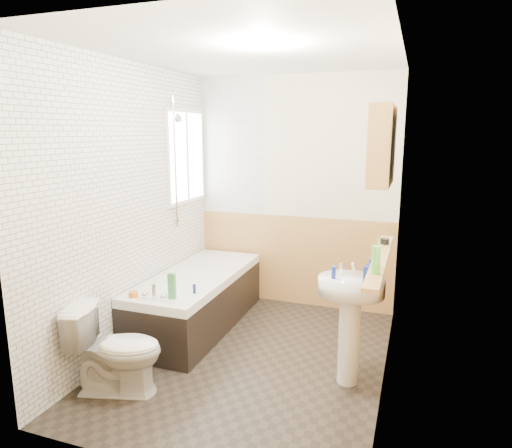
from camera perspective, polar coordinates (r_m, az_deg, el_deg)
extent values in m
plane|color=black|center=(4.08, -0.73, -16.45)|extent=(2.80, 2.80, 0.00)
plane|color=white|center=(3.65, -0.84, 20.77)|extent=(2.80, 2.80, 0.00)
cube|color=beige|center=(4.99, 4.85, 3.84)|extent=(2.20, 0.02, 2.50)
cube|color=beige|center=(2.43, -12.46, -4.62)|extent=(2.20, 0.02, 2.50)
cube|color=beige|center=(4.18, -15.23, 1.97)|extent=(0.02, 2.80, 2.50)
cube|color=beige|center=(3.45, 16.80, -0.07)|extent=(0.02, 2.80, 2.50)
cube|color=tan|center=(3.67, 15.76, -11.61)|extent=(0.01, 2.80, 1.00)
cube|color=tan|center=(2.74, -11.49, -19.73)|extent=(2.20, 0.01, 1.00)
cube|color=tan|center=(5.13, 4.65, -4.52)|extent=(2.20, 0.01, 1.00)
cube|color=white|center=(4.16, -14.98, 1.96)|extent=(0.01, 2.80, 2.50)
cube|color=white|center=(5.16, -3.04, 9.69)|extent=(0.75, 0.01, 1.50)
cube|color=white|center=(4.92, -8.70, 8.32)|extent=(0.03, 0.79, 0.99)
cube|color=white|center=(4.91, -8.58, 8.32)|extent=(0.01, 0.70, 0.90)
cube|color=white|center=(4.91, -8.57, 8.32)|extent=(0.01, 0.04, 0.90)
cube|color=black|center=(4.64, -7.31, -9.82)|extent=(0.70, 1.74, 0.46)
cube|color=white|center=(4.55, -7.40, -6.62)|extent=(0.70, 1.74, 0.08)
cube|color=white|center=(4.55, -7.40, -6.74)|extent=(0.56, 1.60, 0.04)
cylinder|color=silver|center=(3.88, -12.63, -8.32)|extent=(0.04, 0.04, 0.14)
sphere|color=silver|center=(3.94, -13.73, -8.54)|extent=(0.06, 0.06, 0.06)
sphere|color=silver|center=(3.85, -11.46, -8.93)|extent=(0.06, 0.06, 0.06)
cylinder|color=silver|center=(4.67, -10.11, 7.59)|extent=(0.02, 0.02, 1.29)
cylinder|color=silver|center=(4.75, -9.86, 0.46)|extent=(0.05, 0.05, 0.02)
cylinder|color=silver|center=(4.67, -10.37, 14.84)|extent=(0.05, 0.05, 0.02)
cylinder|color=silver|center=(4.64, -9.75, 12.89)|extent=(0.07, 0.09, 0.09)
imported|color=white|center=(3.64, -17.07, -14.79)|extent=(0.75, 0.54, 0.66)
cylinder|color=white|center=(3.66, 11.53, -14.12)|extent=(0.16, 0.16, 0.68)
ellipsoid|color=white|center=(3.50, 11.81, -7.64)|extent=(0.49, 0.40, 0.13)
cylinder|color=silver|center=(3.57, 10.58, -5.44)|extent=(0.03, 0.03, 0.08)
cylinder|color=silver|center=(3.55, 13.62, -5.68)|extent=(0.03, 0.03, 0.08)
cylinder|color=silver|center=(3.53, 12.07, -5.21)|extent=(0.02, 0.11, 0.09)
cube|color=tan|center=(3.38, 15.27, -4.24)|extent=(0.10, 1.43, 0.03)
cube|color=tan|center=(3.22, 15.52, 9.45)|extent=(0.14, 0.59, 0.53)
cube|color=silver|center=(3.08, 13.95, 9.46)|extent=(0.01, 0.23, 0.40)
cube|color=silver|center=(3.37, 14.45, 9.58)|extent=(0.01, 0.23, 0.40)
cylinder|color=#59C647|center=(2.96, 14.75, -4.34)|extent=(0.06, 0.06, 0.18)
cone|color=#59C647|center=(3.08, 14.99, -3.25)|extent=(0.06, 0.06, 0.23)
cylinder|color=black|center=(3.76, 15.79, -2.08)|extent=(0.07, 0.07, 0.05)
imported|color=#19339E|center=(3.40, 14.02, -6.40)|extent=(0.10, 0.18, 0.08)
cylinder|color=#19339E|center=(3.42, 9.68, -6.01)|extent=(0.04, 0.04, 0.09)
cube|color=#388447|center=(3.88, -10.47, -7.63)|extent=(0.06, 0.05, 0.22)
cylinder|color=orange|center=(4.01, -15.10, -8.49)|extent=(0.10, 0.10, 0.05)
cylinder|color=navy|center=(3.99, -7.71, -8.03)|extent=(0.03, 0.03, 0.08)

